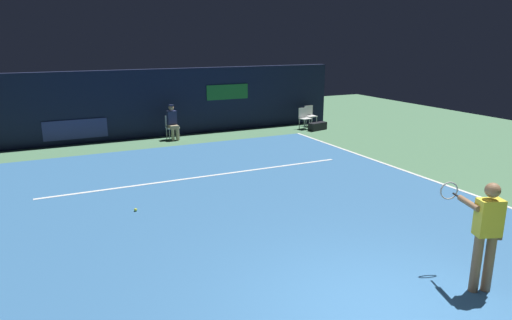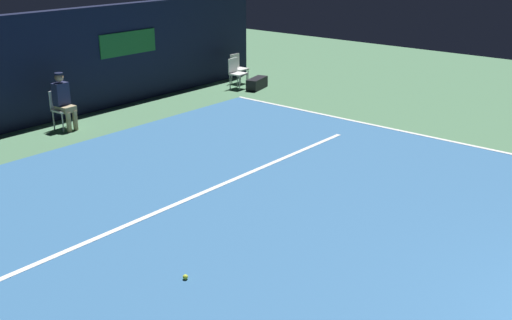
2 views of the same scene
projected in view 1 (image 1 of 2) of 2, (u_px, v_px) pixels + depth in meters
ground_plane at (234, 201)px, 10.86m from camera, size 32.16×32.16×0.00m
court_surface at (234, 201)px, 10.86m from camera, size 10.99×12.38×0.01m
line_sideline_left at (409, 172)px, 13.15m from camera, size 0.10×12.38×0.01m
line_service at (204, 177)px, 12.74m from camera, size 8.57×0.10×0.01m
back_wall at (150, 104)px, 17.66m from camera, size 15.81×0.33×2.60m
tennis_player at (486, 230)px, 6.77m from camera, size 0.50×1.05×1.73m
line_judge_on_chair at (172, 122)px, 17.28m from camera, size 0.47×0.55×1.32m
courtside_chair_near at (310, 115)px, 20.05m from camera, size 0.46×0.43×0.88m
courtside_chair_far at (304, 117)px, 19.44m from camera, size 0.48×0.45×0.88m
tennis_ball at (136, 210)px, 10.19m from camera, size 0.07×0.07×0.07m
equipment_bag at (318, 126)px, 19.23m from camera, size 0.89×0.52×0.32m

